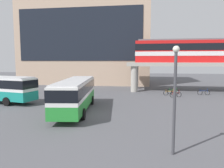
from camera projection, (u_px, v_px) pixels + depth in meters
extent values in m
plane|color=#515156|center=(107.00, 97.00, 30.28)|extent=(120.00, 120.00, 0.00)
cube|color=tan|center=(88.00, 42.00, 50.74)|extent=(28.40, 14.58, 18.94)
cube|color=black|center=(79.00, 34.00, 43.42)|extent=(25.56, 0.10, 10.61)
cube|color=#ADA89E|center=(210.00, 64.00, 35.71)|extent=(27.02, 6.11, 0.60)
cylinder|color=#ADA89E|center=(134.00, 79.00, 35.57)|extent=(1.10, 1.10, 4.22)
cylinder|color=#ADA89E|center=(135.00, 77.00, 40.00)|extent=(1.10, 1.10, 4.22)
cube|color=red|center=(206.00, 52.00, 35.58)|extent=(23.24, 2.90, 3.60)
cube|color=silver|center=(206.00, 54.00, 35.61)|extent=(23.30, 2.96, 0.70)
cube|color=black|center=(207.00, 47.00, 35.50)|extent=(23.30, 2.96, 1.10)
cube|color=slate|center=(207.00, 40.00, 35.37)|extent=(22.31, 2.61, 0.24)
cube|color=#268C33|center=(76.00, 101.00, 21.75)|extent=(3.83, 11.22, 1.10)
cube|color=white|center=(75.00, 88.00, 21.61)|extent=(3.83, 11.22, 1.50)
cube|color=black|center=(75.00, 88.00, 21.60)|extent=(3.87, 11.27, 0.96)
cube|color=silver|center=(75.00, 80.00, 21.53)|extent=(3.64, 10.66, 0.12)
cylinder|color=black|center=(71.00, 100.00, 25.34)|extent=(0.40, 1.03, 1.00)
cylinder|color=black|center=(92.00, 100.00, 25.28)|extent=(0.40, 1.03, 1.00)
cylinder|color=black|center=(55.00, 114.00, 18.78)|extent=(0.40, 1.03, 1.00)
cylinder|color=black|center=(83.00, 114.00, 18.72)|extent=(0.40, 1.03, 1.00)
cylinder|color=black|center=(7.00, 102.00, 24.47)|extent=(1.04, 0.49, 1.00)
cylinder|color=black|center=(23.00, 98.00, 26.79)|extent=(1.04, 0.49, 1.00)
torus|color=black|center=(173.00, 93.00, 31.85)|extent=(0.74, 0.11, 0.74)
torus|color=black|center=(166.00, 93.00, 32.07)|extent=(0.74, 0.11, 0.74)
cylinder|color=orange|center=(169.00, 91.00, 31.93)|extent=(1.05, 0.12, 0.05)
cylinder|color=orange|center=(166.00, 91.00, 32.04)|extent=(0.04, 0.04, 0.55)
cylinder|color=orange|center=(173.00, 91.00, 31.81)|extent=(0.04, 0.04, 0.65)
torus|color=black|center=(207.00, 93.00, 32.35)|extent=(0.74, 0.15, 0.74)
torus|color=black|center=(200.00, 92.00, 32.64)|extent=(0.74, 0.15, 0.74)
cylinder|color=#1E3FA5|center=(204.00, 91.00, 32.46)|extent=(1.05, 0.18, 0.05)
cylinder|color=#1E3FA5|center=(200.00, 90.00, 32.60)|extent=(0.04, 0.04, 0.55)
cylinder|color=#1E3FA5|center=(208.00, 90.00, 32.31)|extent=(0.04, 0.04, 0.65)
torus|color=black|center=(177.00, 92.00, 33.24)|extent=(0.74, 0.17, 0.74)
torus|color=black|center=(170.00, 92.00, 33.54)|extent=(0.74, 0.17, 0.74)
cylinder|color=#1E7F33|center=(173.00, 90.00, 33.36)|extent=(1.05, 0.20, 0.05)
cylinder|color=#1E7F33|center=(170.00, 90.00, 33.51)|extent=(0.04, 0.04, 0.55)
cylinder|color=#1E7F33|center=(177.00, 90.00, 33.20)|extent=(0.04, 0.04, 0.65)
torus|color=black|center=(179.00, 95.00, 30.54)|extent=(0.71, 0.32, 0.74)
torus|color=black|center=(172.00, 95.00, 30.31)|extent=(0.71, 0.32, 0.74)
cylinder|color=#B21E1E|center=(176.00, 93.00, 30.39)|extent=(1.00, 0.42, 0.05)
cylinder|color=#B21E1E|center=(172.00, 93.00, 30.28)|extent=(0.04, 0.04, 0.55)
cylinder|color=#B21E1E|center=(179.00, 92.00, 30.50)|extent=(0.04, 0.04, 0.65)
cylinder|color=maroon|center=(75.00, 93.00, 31.41)|extent=(0.32, 0.32, 0.76)
cube|color=navy|center=(75.00, 89.00, 31.34)|extent=(0.30, 0.43, 0.60)
sphere|color=tan|center=(75.00, 86.00, 31.29)|extent=(0.21, 0.21, 0.21)
cylinder|color=#3F3F44|center=(174.00, 105.00, 11.54)|extent=(0.16, 0.16, 5.56)
sphere|color=silver|center=(176.00, 49.00, 11.23)|extent=(0.36, 0.36, 0.36)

